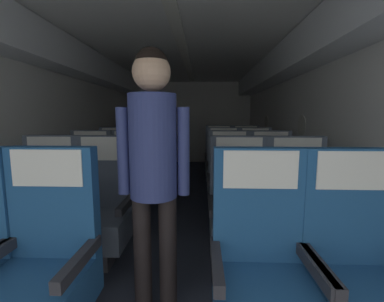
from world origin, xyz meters
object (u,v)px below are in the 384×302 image
object	(u,v)px
seat_d_left_window	(114,170)
seat_e_right_window	(219,161)
seat_b_right_window	(239,213)
seat_e_left_window	(129,160)
seat_c_left_aisle	(130,184)
flight_attendant	(153,157)
seat_c_right_aisle	(271,186)
seat_e_right_aisle	(246,161)
seat_a_left_aisle	(43,268)
seat_d_right_window	(223,170)
seat_a_right_window	(261,273)
seat_e_left_aisle	(156,160)
seat_b_left_aisle	(102,211)
seat_b_left_window	(47,209)
seat_d_left_aisle	(146,170)
seat_a_right_aisle	(358,276)
seat_b_right_aisle	(298,214)
seat_c_right_window	(229,185)
seat_c_left_window	(89,184)
seat_d_right_aisle	(256,171)

from	to	relation	value
seat_d_left_window	seat_e_right_window	distance (m)	1.83
seat_b_right_window	seat_e_left_window	world-z (taller)	same
seat_c_left_aisle	flight_attendant	xyz separation A→B (m)	(0.55, -1.41, 0.55)
seat_c_right_aisle	seat_e_right_aisle	xyz separation A→B (m)	(-0.01, 1.68, 0.00)
seat_a_left_aisle	seat_d_right_window	world-z (taller)	same
seat_b_right_window	seat_e_left_window	distance (m)	3.00
seat_a_left_aisle	seat_c_left_aisle	size ratio (longest dim) A/B	1.00
seat_c_right_aisle	seat_d_right_window	size ratio (longest dim) A/B	1.00
seat_a_left_aisle	seat_a_right_window	size ratio (longest dim) A/B	1.00
seat_e_left_aisle	seat_c_left_aisle	bearing A→B (deg)	-89.99
seat_c_left_aisle	seat_b_left_aisle	bearing A→B (deg)	-89.83
seat_b_left_window	seat_e_right_aisle	xyz separation A→B (m)	(2.11, 2.51, 0.00)
seat_b_left_aisle	seat_d_left_aisle	distance (m)	1.70
seat_a_right_aisle	seat_d_left_window	size ratio (longest dim) A/B	1.00
seat_e_left_aisle	seat_b_right_aisle	bearing A→B (deg)	-57.32
flight_attendant	seat_d_right_window	bearing A→B (deg)	-120.15
seat_d_left_aisle	seat_e_left_window	bearing A→B (deg)	120.54
seat_c_right_window	seat_e_left_aisle	size ratio (longest dim) A/B	1.00
seat_a_right_aisle	seat_e_right_window	bearing A→B (deg)	98.08
seat_b_left_aisle	seat_c_left_window	world-z (taller)	same
seat_c_left_window	seat_e_right_window	size ratio (longest dim) A/B	1.00
seat_e_left_window	seat_b_left_aisle	bearing A→B (deg)	-79.05
seat_b_right_aisle	seat_c_left_window	size ratio (longest dim) A/B	1.00
seat_e_right_window	seat_e_right_aisle	bearing A→B (deg)	-1.84
seat_b_left_aisle	seat_c_left_aisle	xyz separation A→B (m)	(-0.00, 0.85, 0.00)
seat_c_left_window	flight_attendant	bearing A→B (deg)	-53.42
seat_a_right_window	seat_c_right_aisle	size ratio (longest dim) A/B	1.00
seat_b_right_window	seat_d_left_window	xyz separation A→B (m)	(-1.63, 1.68, 0.00)
seat_b_left_window	seat_b_right_window	distance (m)	1.63
seat_d_left_aisle	seat_d_right_aisle	world-z (taller)	same
seat_c_left_window	seat_e_left_aisle	bearing A→B (deg)	74.36
seat_d_left_window	seat_e_right_aisle	size ratio (longest dim) A/B	1.00
seat_b_right_window	seat_b_left_aisle	bearing A→B (deg)	-179.59
seat_a_right_window	seat_e_right_aisle	world-z (taller)	same
seat_c_right_aisle	seat_d_right_aisle	world-z (taller)	same
seat_c_left_aisle	seat_e_right_window	distance (m)	2.04
seat_d_left_window	seat_e_right_window	size ratio (longest dim) A/B	1.00
seat_a_left_aisle	seat_c_left_aisle	xyz separation A→B (m)	(-0.01, 1.68, 0.00)
seat_b_right_window	seat_d_left_aisle	size ratio (longest dim) A/B	1.00
seat_e_left_window	seat_e_left_aisle	xyz separation A→B (m)	(0.49, 0.01, 0.00)
seat_c_right_window	seat_e_left_aisle	world-z (taller)	same
seat_c_left_aisle	seat_d_left_window	distance (m)	0.96
seat_b_right_aisle	seat_c_right_window	bearing A→B (deg)	118.75
seat_c_left_window	seat_a_left_aisle	bearing A→B (deg)	-73.60
seat_c_right_window	flight_attendant	world-z (taller)	flight_attendant
seat_c_left_aisle	seat_b_right_window	bearing A→B (deg)	-36.24
seat_b_right_aisle	seat_c_right_window	xyz separation A→B (m)	(-0.47, 0.86, 0.00)
seat_c_right_window	seat_c_left_aisle	bearing A→B (deg)	-179.94
seat_c_left_aisle	seat_a_right_window	bearing A→B (deg)	-55.67
seat_c_right_aisle	flight_attendant	world-z (taller)	flight_attendant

